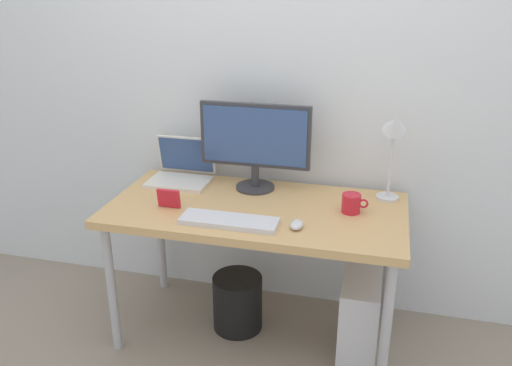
# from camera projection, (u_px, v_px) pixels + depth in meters

# --- Properties ---
(ground_plane) EXTENTS (6.00, 6.00, 0.00)m
(ground_plane) POSITION_uv_depth(u_px,v_px,m) (256.00, 332.00, 2.79)
(ground_plane) COLOR gray
(back_wall) EXTENTS (4.40, 0.04, 2.60)m
(back_wall) POSITION_uv_depth(u_px,v_px,m) (276.00, 72.00, 2.69)
(back_wall) COLOR silver
(back_wall) RESTS_ON ground_plane
(desk) EXTENTS (1.42, 0.70, 0.73)m
(desk) POSITION_uv_depth(u_px,v_px,m) (256.00, 218.00, 2.55)
(desk) COLOR tan
(desk) RESTS_ON ground_plane
(monitor) EXTENTS (0.56, 0.20, 0.45)m
(monitor) POSITION_uv_depth(u_px,v_px,m) (255.00, 141.00, 2.64)
(monitor) COLOR #333338
(monitor) RESTS_ON desk
(laptop) EXTENTS (0.32, 0.26, 0.23)m
(laptop) POSITION_uv_depth(u_px,v_px,m) (182.00, 170.00, 2.82)
(laptop) COLOR silver
(laptop) RESTS_ON desk
(desk_lamp) EXTENTS (0.11, 0.16, 0.45)m
(desk_lamp) POSITION_uv_depth(u_px,v_px,m) (393.00, 138.00, 2.47)
(desk_lamp) COLOR silver
(desk_lamp) RESTS_ON desk
(keyboard) EXTENTS (0.44, 0.14, 0.02)m
(keyboard) POSITION_uv_depth(u_px,v_px,m) (229.00, 221.00, 2.35)
(keyboard) COLOR silver
(keyboard) RESTS_ON desk
(mouse) EXTENTS (0.06, 0.09, 0.03)m
(mouse) POSITION_uv_depth(u_px,v_px,m) (297.00, 225.00, 2.30)
(mouse) COLOR silver
(mouse) RESTS_ON desk
(coffee_mug) EXTENTS (0.12, 0.09, 0.09)m
(coffee_mug) POSITION_uv_depth(u_px,v_px,m) (351.00, 203.00, 2.45)
(coffee_mug) COLOR red
(coffee_mug) RESTS_ON desk
(photo_frame) EXTENTS (0.11, 0.03, 0.09)m
(photo_frame) POSITION_uv_depth(u_px,v_px,m) (169.00, 198.00, 2.49)
(photo_frame) COLOR red
(photo_frame) RESTS_ON desk
(computer_tower) EXTENTS (0.18, 0.36, 0.42)m
(computer_tower) POSITION_uv_depth(u_px,v_px,m) (359.00, 317.00, 2.57)
(computer_tower) COLOR silver
(computer_tower) RESTS_ON ground_plane
(wastebasket) EXTENTS (0.26, 0.26, 0.30)m
(wastebasket) POSITION_uv_depth(u_px,v_px,m) (238.00, 302.00, 2.79)
(wastebasket) COLOR black
(wastebasket) RESTS_ON ground_plane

